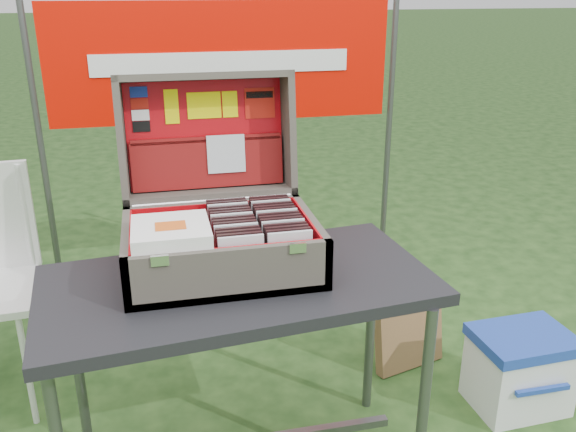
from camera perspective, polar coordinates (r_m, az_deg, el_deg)
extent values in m
cube|color=black|center=(1.95, -4.69, -6.42)|extent=(1.28, 0.73, 0.04)
cylinder|color=#59595B|center=(2.10, 12.56, -17.13)|extent=(0.04, 0.04, 0.73)
cylinder|color=#59595B|center=(2.37, -19.08, -13.06)|extent=(0.04, 0.04, 0.73)
cylinder|color=#59595B|center=(2.47, 7.72, -10.42)|extent=(0.04, 0.04, 0.73)
cube|color=#4E493F|center=(2.00, -6.13, -4.73)|extent=(0.61, 0.44, 0.02)
cube|color=#4E493F|center=(1.79, -5.39, -5.51)|extent=(0.61, 0.02, 0.16)
cube|color=#4E493F|center=(2.16, -6.88, -0.73)|extent=(0.61, 0.02, 0.16)
cube|color=#4E493F|center=(1.97, -14.78, -3.58)|extent=(0.02, 0.44, 0.16)
cube|color=#4E493F|center=(2.02, 2.11, -2.16)|extent=(0.02, 0.44, 0.16)
cube|color=red|center=(2.00, -6.15, -4.34)|extent=(0.57, 0.39, 0.01)
cube|color=silver|center=(1.73, -11.90, -4.10)|extent=(0.05, 0.01, 0.03)
cube|color=silver|center=(1.78, 0.90, -2.99)|extent=(0.05, 0.01, 0.03)
cylinder|color=silver|center=(2.15, -7.01, 1.43)|extent=(0.55, 0.02, 0.02)
cube|color=#4E493F|center=(2.27, -7.74, 7.59)|extent=(0.61, 0.09, 0.44)
cube|color=#4E493F|center=(2.19, -7.91, 12.84)|extent=(0.61, 0.17, 0.05)
cube|color=#4E493F|center=(2.22, -7.25, 2.13)|extent=(0.61, 0.17, 0.05)
cube|color=#4E493F|center=(2.19, -15.31, 6.84)|extent=(0.02, 0.22, 0.46)
cube|color=#4E493F|center=(2.24, 0.02, 7.89)|extent=(0.02, 0.22, 0.46)
cube|color=red|center=(2.25, -7.70, 7.56)|extent=(0.56, 0.06, 0.38)
cube|color=red|center=(1.79, -5.47, -4.96)|extent=(0.57, 0.01, 0.14)
cube|color=red|center=(2.14, -6.85, -0.58)|extent=(0.57, 0.01, 0.14)
cube|color=red|center=(1.96, -14.37, -3.23)|extent=(0.01, 0.39, 0.14)
cube|color=red|center=(2.01, 1.70, -1.88)|extent=(0.01, 0.39, 0.14)
cube|color=maroon|center=(2.24, -7.50, 4.92)|extent=(0.55, 0.06, 0.18)
cube|color=maroon|center=(2.23, -7.62, 7.13)|extent=(0.54, 0.02, 0.02)
cube|color=silver|center=(2.23, -5.81, 5.81)|extent=(0.14, 0.03, 0.14)
cube|color=#1933B2|center=(2.23, -13.81, 11.20)|extent=(0.06, 0.01, 0.04)
cube|color=red|center=(2.23, -13.72, 10.18)|extent=(0.06, 0.01, 0.04)
cube|color=white|center=(2.23, -13.63, 9.15)|extent=(0.06, 0.01, 0.04)
cube|color=black|center=(2.23, -13.55, 8.13)|extent=(0.06, 0.01, 0.04)
cube|color=#E5E002|center=(2.23, -10.84, 10.01)|extent=(0.05, 0.02, 0.12)
cube|color=#E5E002|center=(2.24, -7.85, 10.22)|extent=(0.12, 0.02, 0.09)
cube|color=#E5E002|center=(2.25, -5.45, 10.37)|extent=(0.05, 0.02, 0.09)
cube|color=red|center=(2.26, -2.66, 10.51)|extent=(0.11, 0.02, 0.11)
cube|color=black|center=(2.26, -2.69, 11.27)|extent=(0.10, 0.01, 0.02)
cube|color=silver|center=(1.81, -4.37, -4.16)|extent=(0.14, 0.01, 0.16)
cube|color=black|center=(1.83, -4.49, -3.85)|extent=(0.14, 0.01, 0.16)
cube|color=black|center=(1.86, -4.60, -3.55)|extent=(0.14, 0.01, 0.16)
cube|color=black|center=(1.88, -4.71, -3.25)|extent=(0.14, 0.01, 0.16)
cube|color=silver|center=(1.90, -4.82, -2.96)|extent=(0.14, 0.01, 0.16)
cube|color=black|center=(1.92, -4.92, -2.68)|extent=(0.14, 0.01, 0.16)
cube|color=black|center=(1.94, -5.02, -2.40)|extent=(0.14, 0.01, 0.16)
cube|color=black|center=(1.97, -5.12, -2.13)|extent=(0.14, 0.01, 0.16)
cube|color=silver|center=(1.99, -5.22, -1.86)|extent=(0.14, 0.01, 0.16)
cube|color=black|center=(2.01, -5.32, -1.60)|extent=(0.14, 0.01, 0.16)
cube|color=black|center=(2.03, -5.41, -1.35)|extent=(0.14, 0.01, 0.16)
cube|color=black|center=(2.05, -5.50, -1.10)|extent=(0.14, 0.01, 0.16)
cube|color=silver|center=(2.08, -5.59, -0.86)|extent=(0.14, 0.01, 0.16)
cube|color=black|center=(2.10, -5.68, -0.62)|extent=(0.14, 0.01, 0.16)
cube|color=black|center=(2.12, -5.76, -0.39)|extent=(0.14, 0.01, 0.16)
cube|color=silver|center=(1.84, 0.20, -3.74)|extent=(0.14, 0.01, 0.16)
cube|color=black|center=(1.86, 0.03, -3.44)|extent=(0.14, 0.01, 0.16)
cube|color=black|center=(1.88, -0.13, -3.14)|extent=(0.14, 0.01, 0.16)
cube|color=black|center=(1.90, -0.29, -2.86)|extent=(0.14, 0.01, 0.16)
cube|color=silver|center=(1.92, -0.45, -2.57)|extent=(0.14, 0.01, 0.16)
cube|color=black|center=(1.94, -0.60, -2.30)|extent=(0.14, 0.01, 0.16)
cube|color=black|center=(1.97, -0.75, -2.03)|extent=(0.14, 0.01, 0.16)
cube|color=black|center=(1.99, -0.90, -1.76)|extent=(0.14, 0.01, 0.16)
cube|color=silver|center=(2.01, -1.04, -1.51)|extent=(0.14, 0.01, 0.16)
cube|color=black|center=(2.03, -1.18, -1.25)|extent=(0.14, 0.01, 0.16)
cube|color=black|center=(2.05, -1.32, -1.01)|extent=(0.14, 0.01, 0.16)
cube|color=black|center=(2.08, -1.45, -0.77)|extent=(0.14, 0.01, 0.16)
cube|color=silver|center=(2.10, -1.58, -0.53)|extent=(0.14, 0.01, 0.16)
cube|color=black|center=(2.12, -1.71, -0.30)|extent=(0.14, 0.01, 0.16)
cube|color=black|center=(2.14, -1.84, -0.07)|extent=(0.14, 0.01, 0.16)
cube|color=white|center=(1.85, -10.87, -1.90)|extent=(0.23, 0.23, 0.00)
cube|color=white|center=(1.85, -10.88, -1.76)|extent=(0.23, 0.23, 0.00)
cube|color=white|center=(1.85, -10.90, -1.62)|extent=(0.23, 0.23, 0.00)
cube|color=white|center=(1.85, -10.91, -1.47)|extent=(0.23, 0.23, 0.00)
cube|color=white|center=(1.85, -10.92, -1.33)|extent=(0.23, 0.23, 0.00)
cube|color=white|center=(1.85, -10.93, -1.19)|extent=(0.23, 0.23, 0.00)
cube|color=white|center=(1.84, -10.94, -1.04)|extent=(0.23, 0.23, 0.00)
cube|color=white|center=(1.84, -10.95, -0.90)|extent=(0.23, 0.23, 0.00)
cube|color=#D85919|center=(1.83, -10.94, -0.90)|extent=(0.09, 0.07, 0.00)
cube|color=white|center=(2.74, 20.77, -13.70)|extent=(0.37, 0.29, 0.29)
cube|color=#1D3EA3|center=(2.66, 21.23, -10.69)|extent=(0.39, 0.31, 0.05)
cube|color=#1D3EA3|center=(2.62, 22.73, -14.79)|extent=(0.23, 0.02, 0.02)
cylinder|color=silver|center=(2.63, -23.21, -13.07)|extent=(0.02, 0.02, 0.50)
cylinder|color=silver|center=(2.94, -22.06, -9.06)|extent=(0.02, 0.02, 0.50)
cylinder|color=silver|center=(2.77, -23.33, -0.15)|extent=(0.02, 0.02, 0.46)
cube|color=#95633A|center=(2.85, 11.23, -10.40)|extent=(0.36, 0.19, 0.36)
cylinder|color=#59595B|center=(3.06, -21.87, 4.35)|extent=(0.03, 0.03, 1.70)
cylinder|color=#59595B|center=(3.24, 9.32, 6.49)|extent=(0.03, 0.03, 1.70)
cube|color=#D10B00|center=(2.94, -6.13, 14.10)|extent=(1.60, 0.02, 0.55)
cube|color=white|center=(2.93, -6.10, 14.07)|extent=(1.20, 0.00, 0.10)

